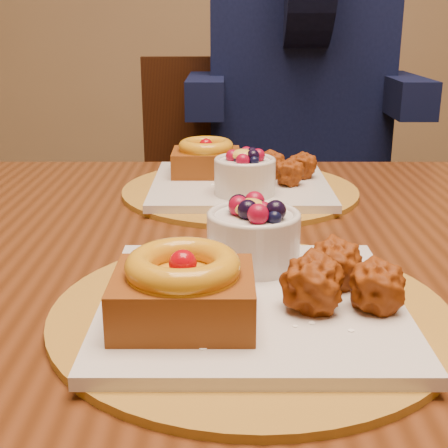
{
  "coord_description": "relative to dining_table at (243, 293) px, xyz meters",
  "views": [
    {
      "loc": [
        -0.14,
        -0.77,
        1.03
      ],
      "look_at": [
        -0.14,
        -0.18,
        0.83
      ],
      "focal_mm": 50.0,
      "sensor_mm": 36.0,
      "label": 1
    }
  ],
  "objects": [
    {
      "name": "diner",
      "position": [
        0.17,
        0.91,
        0.31
      ],
      "size": [
        0.57,
        0.53,
        0.92
      ],
      "rotation": [
        0.0,
        0.0,
        -0.05
      ],
      "color": "black",
      "rests_on": "ground"
    },
    {
      "name": "place_setting_near",
      "position": [
        -0.0,
        -0.21,
        0.11
      ],
      "size": [
        0.38,
        0.38,
        0.09
      ],
      "color": "brown",
      "rests_on": "dining_table"
    },
    {
      "name": "chair_far",
      "position": [
        -0.01,
        0.81,
        -0.16
      ],
      "size": [
        0.47,
        0.47,
        0.93
      ],
      "rotation": [
        0.0,
        0.0,
        0.05
      ],
      "color": "black",
      "rests_on": "ground"
    },
    {
      "name": "dining_table",
      "position": [
        0.0,
        0.0,
        0.0
      ],
      "size": [
        1.6,
        0.9,
        0.76
      ],
      "color": "#3C1C0A",
      "rests_on": "ground"
    },
    {
      "name": "place_setting_far",
      "position": [
        -0.0,
        0.21,
        0.1
      ],
      "size": [
        0.38,
        0.38,
        0.09
      ],
      "color": "brown",
      "rests_on": "dining_table"
    }
  ]
}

